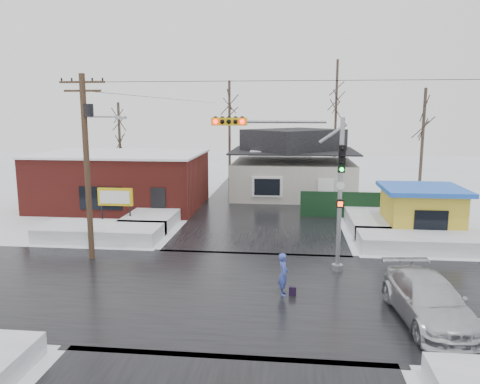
# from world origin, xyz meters

# --- Properties ---
(ground) EXTENTS (120.00, 120.00, 0.00)m
(ground) POSITION_xyz_m (0.00, 0.00, 0.00)
(ground) COLOR white
(ground) RESTS_ON ground
(road_ns) EXTENTS (10.00, 120.00, 0.02)m
(road_ns) POSITION_xyz_m (0.00, 0.00, 0.01)
(road_ns) COLOR black
(road_ns) RESTS_ON ground
(road_ew) EXTENTS (120.00, 10.00, 0.02)m
(road_ew) POSITION_xyz_m (0.00, 0.00, 0.01)
(road_ew) COLOR black
(road_ew) RESTS_ON ground
(snowbank_nw) EXTENTS (7.00, 3.00, 0.80)m
(snowbank_nw) POSITION_xyz_m (-9.00, 7.00, 0.40)
(snowbank_nw) COLOR white
(snowbank_nw) RESTS_ON ground
(snowbank_ne) EXTENTS (7.00, 3.00, 0.80)m
(snowbank_ne) POSITION_xyz_m (9.00, 7.00, 0.40)
(snowbank_ne) COLOR white
(snowbank_ne) RESTS_ON ground
(snowbank_nside_w) EXTENTS (3.00, 8.00, 0.80)m
(snowbank_nside_w) POSITION_xyz_m (-7.00, 12.00, 0.40)
(snowbank_nside_w) COLOR white
(snowbank_nside_w) RESTS_ON ground
(snowbank_nside_e) EXTENTS (3.00, 8.00, 0.80)m
(snowbank_nside_e) POSITION_xyz_m (7.00, 12.00, 0.40)
(snowbank_nside_e) COLOR white
(snowbank_nside_e) RESTS_ON ground
(traffic_signal) EXTENTS (6.05, 0.68, 7.00)m
(traffic_signal) POSITION_xyz_m (2.43, 2.97, 4.54)
(traffic_signal) COLOR gray
(traffic_signal) RESTS_ON ground
(utility_pole) EXTENTS (3.15, 0.44, 9.00)m
(utility_pole) POSITION_xyz_m (-7.93, 3.50, 5.11)
(utility_pole) COLOR #382619
(utility_pole) RESTS_ON ground
(brick_building) EXTENTS (12.20, 8.20, 4.12)m
(brick_building) POSITION_xyz_m (-11.00, 15.99, 2.08)
(brick_building) COLOR maroon
(brick_building) RESTS_ON ground
(marquee_sign) EXTENTS (2.20, 0.21, 2.55)m
(marquee_sign) POSITION_xyz_m (-9.00, 9.49, 1.92)
(marquee_sign) COLOR black
(marquee_sign) RESTS_ON ground
(house) EXTENTS (10.40, 8.40, 5.76)m
(house) POSITION_xyz_m (2.00, 22.00, 2.62)
(house) COLOR beige
(house) RESTS_ON ground
(kiosk) EXTENTS (4.60, 4.60, 2.88)m
(kiosk) POSITION_xyz_m (9.50, 9.99, 1.46)
(kiosk) COLOR gold
(kiosk) RESTS_ON ground
(fence) EXTENTS (8.00, 0.12, 1.80)m
(fence) POSITION_xyz_m (6.50, 14.00, 0.90)
(fence) COLOR black
(fence) RESTS_ON ground
(tree_far_left) EXTENTS (3.00, 3.00, 10.00)m
(tree_far_left) POSITION_xyz_m (-4.00, 26.00, 7.95)
(tree_far_left) COLOR #332821
(tree_far_left) RESTS_ON ground
(tree_far_mid) EXTENTS (3.00, 3.00, 12.00)m
(tree_far_mid) POSITION_xyz_m (6.00, 28.00, 9.54)
(tree_far_mid) COLOR #332821
(tree_far_mid) RESTS_ON ground
(tree_far_right) EXTENTS (3.00, 3.00, 9.00)m
(tree_far_right) POSITION_xyz_m (12.00, 20.00, 7.16)
(tree_far_right) COLOR #332821
(tree_far_right) RESTS_ON ground
(tree_far_west) EXTENTS (3.00, 3.00, 8.00)m
(tree_far_west) POSITION_xyz_m (-14.00, 24.00, 6.36)
(tree_far_west) COLOR #332821
(tree_far_west) RESTS_ON ground
(pedestrian) EXTENTS (0.44, 0.64, 1.72)m
(pedestrian) POSITION_xyz_m (1.57, -0.16, 0.86)
(pedestrian) COLOR #3F4FB1
(pedestrian) RESTS_ON ground
(car) EXTENTS (2.68, 5.48, 1.53)m
(car) POSITION_xyz_m (6.65, -1.99, 0.77)
(car) COLOR silver
(car) RESTS_ON ground
(shopping_bag) EXTENTS (0.29, 0.14, 0.35)m
(shopping_bag) POSITION_xyz_m (1.94, -0.22, 0.17)
(shopping_bag) COLOR black
(shopping_bag) RESTS_ON ground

